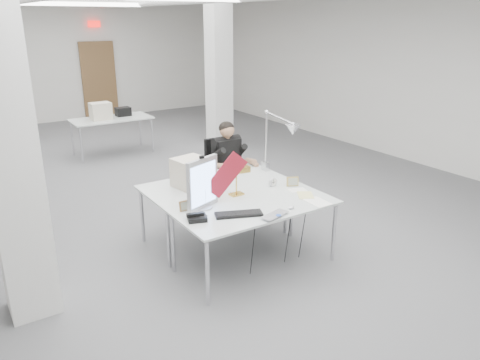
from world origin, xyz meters
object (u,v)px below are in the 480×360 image
at_px(beige_monitor, 191,172).
at_px(laptop, 278,217).
at_px(office_chair, 226,172).
at_px(bankers_lamp, 236,181).
at_px(architect_lamp, 277,145).
at_px(desk_main, 256,206).
at_px(desk_phone, 197,218).
at_px(seated_person, 227,152).
at_px(monitor, 202,184).

bearing_deg(beige_monitor, laptop, -86.93).
bearing_deg(laptop, office_chair, 58.66).
xyz_separation_m(office_chair, bankers_lamp, (-0.60, -1.24, 0.35)).
bearing_deg(laptop, architect_lamp, 38.47).
distance_m(desk_main, bankers_lamp, 0.43).
bearing_deg(bankers_lamp, desk_main, -81.34).
height_order(desk_phone, beige_monitor, beige_monitor).
bearing_deg(laptop, beige_monitor, 88.13).
distance_m(bankers_lamp, desk_phone, 0.84).
height_order(office_chair, laptop, office_chair).
xyz_separation_m(office_chair, laptop, (-0.60, -2.04, 0.18)).
bearing_deg(beige_monitor, office_chair, 26.83).
xyz_separation_m(desk_main, office_chair, (0.60, 1.63, -0.16)).
relative_size(bankers_lamp, architect_lamp, 0.44).
height_order(bankers_lamp, beige_monitor, beige_monitor).
xyz_separation_m(office_chair, beige_monitor, (-0.91, -0.68, 0.35)).
xyz_separation_m(desk_main, desk_phone, (-0.73, -0.00, 0.04)).
bearing_deg(seated_person, desk_phone, -130.28).
xyz_separation_m(office_chair, architect_lamp, (0.23, -0.92, 0.57)).
relative_size(desk_main, bankers_lamp, 5.08).
height_order(seated_person, laptop, seated_person).
xyz_separation_m(monitor, bankers_lamp, (0.52, 0.13, -0.10)).
distance_m(seated_person, beige_monitor, 1.11).
xyz_separation_m(monitor, architect_lamp, (1.35, 0.45, 0.12)).
bearing_deg(bankers_lamp, architect_lamp, 28.73).
distance_m(seated_person, architect_lamp, 0.94).
xyz_separation_m(bankers_lamp, architect_lamp, (0.83, 0.32, 0.23)).
bearing_deg(beige_monitor, seated_person, 24.77).
height_order(laptop, bankers_lamp, bankers_lamp).
bearing_deg(desk_main, laptop, -89.90).
xyz_separation_m(seated_person, monitor, (-1.12, -1.32, 0.14)).
bearing_deg(laptop, desk_main, 75.14).
distance_m(monitor, laptop, 0.89).
height_order(beige_monitor, architect_lamp, architect_lamp).
relative_size(monitor, beige_monitor, 1.49).
bearing_deg(monitor, seated_person, 29.58).
bearing_deg(desk_main, monitor, 153.69).
xyz_separation_m(bankers_lamp, desk_phone, (-0.73, -0.39, -0.15)).
distance_m(laptop, desk_phone, 0.84).
relative_size(desk_phone, beige_monitor, 0.51).
bearing_deg(bankers_lamp, desk_phone, -143.96).
xyz_separation_m(desk_phone, beige_monitor, (0.42, 0.94, 0.15)).
bearing_deg(architect_lamp, monitor, -140.30).
xyz_separation_m(seated_person, architect_lamp, (0.23, -0.87, 0.26)).
height_order(seated_person, monitor, monitor).
bearing_deg(bankers_lamp, beige_monitor, 126.99).
bearing_deg(desk_phone, laptop, -9.73).
relative_size(office_chair, beige_monitor, 3.11).
bearing_deg(seated_person, office_chair, 89.91).
height_order(office_chair, seated_person, seated_person).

